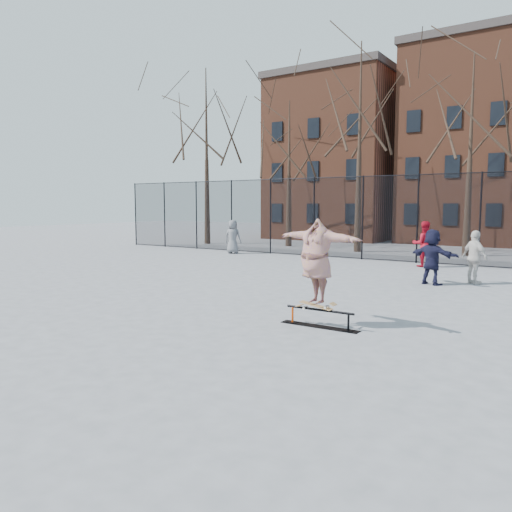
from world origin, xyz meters
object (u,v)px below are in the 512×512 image
Objects in this scene: skateboard at (316,306)px; skater at (317,262)px; skate_rail at (320,320)px; bystander_grey at (233,237)px; bystander_navy at (432,257)px; bystander_white at (475,257)px; bystander_red at (424,244)px.

skater reaches higher than skateboard.
bystander_grey is (-11.23, 11.99, 0.75)m from skate_rail.
bystander_navy is (0.47, 7.22, 0.77)m from skate_rail.
bystander_navy reaches higher than bystander_white.
bystander_navy is at bearing 85.58° from skateboard.
bystander_navy is (1.55, -4.64, -0.05)m from bystander_red.
bystander_grey is (-11.14, 11.99, -0.50)m from skater.
bystander_navy is (11.69, -4.76, 0.02)m from bystander_grey.
skateboard is 0.44× the size of bystander_grey.
skater reaches higher than bystander_navy.
skateboard is (-0.09, -0.00, 0.29)m from skate_rail.
skater is at bearing 105.49° from bystander_navy.
skate_rail is 2.25× the size of skateboard.
skate_rail is at bearing 116.75° from bystander_grey.
skater is at bearing 115.46° from bystander_white.
bystander_grey is at bearing 20.53° from bystander_white.
skater is 1.25× the size of bystander_white.
bystander_red is (-0.99, 11.87, -0.43)m from skater.
bystander_navy is at bearing 86.29° from skate_rail.
skater is (0.00, 0.00, 0.95)m from skateboard.
skate_rail is at bearing 0.00° from skateboard.
bystander_white is 1.45m from bystander_navy.
bystander_grey is at bearing -2.26° from bystander_navy.
bystander_navy is (0.56, 7.22, -0.48)m from skater.
bystander_white reaches higher than skate_rail.
bystander_white is at bearing -122.35° from bystander_navy.
bystander_navy reaches higher than skate_rail.
skate_rail is 0.81× the size of skater.
bystander_red is (-1.08, 11.87, 0.81)m from skate_rail.
bystander_grey reaches higher than bystander_white.
skateboard is 0.44× the size of bystander_navy.
skater is 1.23× the size of bystander_grey.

